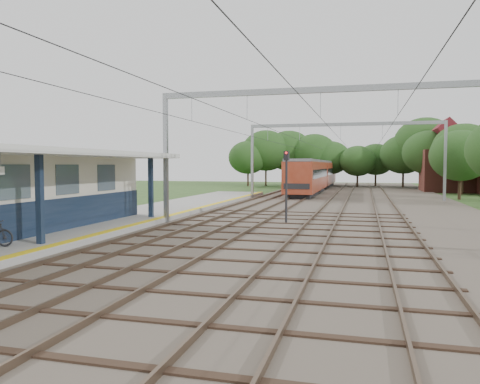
# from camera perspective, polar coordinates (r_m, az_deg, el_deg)

# --- Properties ---
(ground) EXTENTS (160.00, 160.00, 0.00)m
(ground) POSITION_cam_1_polar(r_m,az_deg,el_deg) (10.33, -17.56, -14.73)
(ground) COLOR #2D4C1E
(ground) RESTS_ON ground
(ballast_bed) EXTENTS (18.00, 90.00, 0.10)m
(ballast_bed) POSITION_cam_1_polar(r_m,az_deg,el_deg) (38.42, 12.89, -1.46)
(ballast_bed) COLOR #473D33
(ballast_bed) RESTS_ON ground
(platform) EXTENTS (5.00, 52.00, 0.35)m
(platform) POSITION_cam_1_polar(r_m,az_deg,el_deg) (25.87, -14.95, -3.48)
(platform) COLOR gray
(platform) RESTS_ON ground
(yellow_stripe) EXTENTS (0.45, 52.00, 0.01)m
(yellow_stripe) POSITION_cam_1_polar(r_m,az_deg,el_deg) (24.81, -10.43, -3.29)
(yellow_stripe) COLOR yellow
(yellow_stripe) RESTS_ON platform
(rail_tracks) EXTENTS (11.80, 88.00, 0.15)m
(rail_tracks) POSITION_cam_1_polar(r_m,az_deg,el_deg) (38.58, 9.18, -1.22)
(rail_tracks) COLOR brown
(rail_tracks) RESTS_ON ballast_bed
(catenary_system) EXTENTS (17.22, 88.00, 7.00)m
(catenary_system) POSITION_cam_1_polar(r_m,az_deg,el_deg) (33.69, 11.67, 7.20)
(catenary_system) COLOR gray
(catenary_system) RESTS_ON ground
(tree_band) EXTENTS (31.72, 30.88, 8.82)m
(tree_band) POSITION_cam_1_polar(r_m,az_deg,el_deg) (65.43, 13.66, 4.72)
(tree_band) COLOR #382619
(tree_band) RESTS_ON ground
(house_far) EXTENTS (8.00, 6.12, 8.66)m
(house_far) POSITION_cam_1_polar(r_m,az_deg,el_deg) (61.21, 25.00, 3.03)
(house_far) COLOR brown
(house_far) RESTS_ON ground
(train) EXTENTS (2.79, 34.69, 3.67)m
(train) POSITION_cam_1_polar(r_m,az_deg,el_deg) (59.10, 9.26, 2.15)
(train) COLOR black
(train) RESTS_ON ballast_bed
(signal_post) EXTENTS (0.30, 0.28, 3.91)m
(signal_post) POSITION_cam_1_polar(r_m,az_deg,el_deg) (24.77, 5.67, 1.42)
(signal_post) COLOR black
(signal_post) RESTS_ON ground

